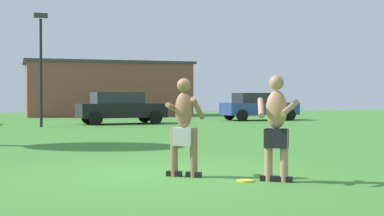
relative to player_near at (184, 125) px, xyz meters
The scene contains 8 objects.
ground_plane 1.04m from the player_near, 123.47° to the left, with size 80.00×80.00×0.00m, color #428433.
player_near is the anchor object (origin of this frame).
player_in_black 1.59m from the player_near, 38.45° to the right, with size 0.77×0.78×1.70m.
frisbee 1.42m from the player_near, 45.97° to the right, with size 0.28×0.28×0.03m, color yellow.
car_black_near_post 18.68m from the player_near, 82.70° to the left, with size 4.44×2.34×1.58m.
car_blue_mid_lot 23.02m from the player_near, 62.06° to the left, with size 4.35×2.12×1.58m.
lamp_post 16.95m from the player_near, 95.26° to the left, with size 0.60×0.24×5.09m.
outbuilding_behind_lot 31.16m from the player_near, 83.02° to the left, with size 11.72×5.51×3.85m.
Camera 1 is at (-2.47, -9.47, 1.36)m, focal length 51.99 mm.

